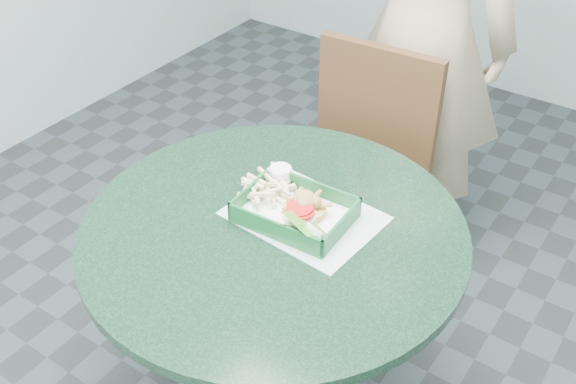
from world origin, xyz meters
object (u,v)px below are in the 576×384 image
Objects in this scene: food_basket at (295,220)px; sauce_ramekin at (283,178)px; dining_chair at (358,164)px; cafe_table at (274,280)px; crab_sandwich at (305,209)px.

sauce_ramekin reaches higher than food_basket.
dining_chair is 0.68m from food_basket.
dining_chair reaches higher than cafe_table.
cafe_table is at bearing -124.63° from crab_sandwich.
crab_sandwich reaches higher than food_basket.
cafe_table is 0.28m from sauce_ramekin.
crab_sandwich is at bearing 55.37° from cafe_table.
sauce_ramekin is at bearing -87.93° from dining_chair.
cafe_table is 16.34× the size of sauce_ramekin.
food_basket is at bearing -42.38° from sauce_ramekin.
food_basket is 0.04m from crab_sandwich.
sauce_ramekin is (0.05, -0.52, 0.27)m from dining_chair.
dining_chair is 15.47× the size of sauce_ramekin.
crab_sandwich is (0.05, 0.07, 0.22)m from cafe_table.
food_basket is at bearing 61.93° from cafe_table.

